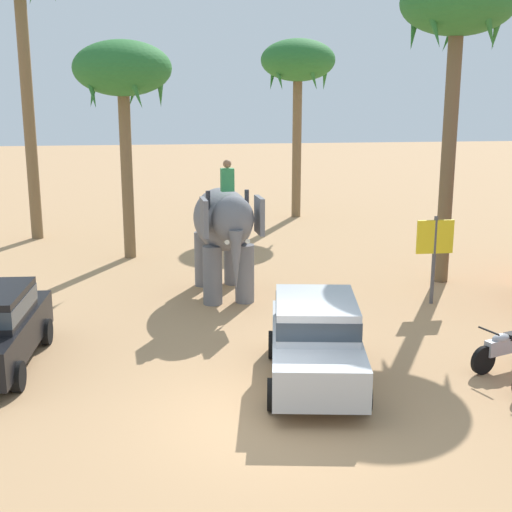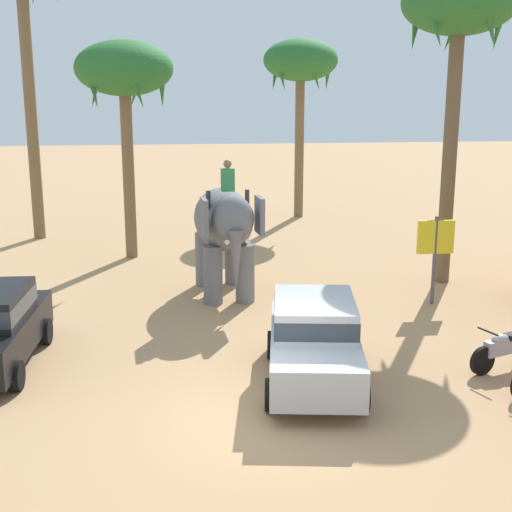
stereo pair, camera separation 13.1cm
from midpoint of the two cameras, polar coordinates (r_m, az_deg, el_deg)
The scene contains 8 objects.
ground_plane at distance 12.95m, azimuth 0.39°, elevation -12.88°, with size 120.00×120.00×0.00m, color tan.
car_sedan_foreground at distance 14.09m, azimuth 4.56°, elevation -6.56°, with size 2.33×4.31×1.70m.
elephant_with_mahout at distance 19.50m, azimuth -2.78°, elevation 2.41°, with size 1.86×3.94×3.88m.
motorcycle_far_in_row at distance 15.66m, azimuth 19.20°, elevation -7.00°, with size 1.72×0.81×0.94m.
palm_tree_near_hut at distance 24.07m, azimuth -10.86°, elevation 14.23°, with size 3.20×3.20×7.21m.
palm_tree_left_of_road at distance 31.44m, azimuth 3.27°, elevation 15.12°, with size 3.20×3.20×7.72m.
palm_tree_far_back at distance 21.43m, azimuth 15.75°, elevation 18.30°, with size 3.20×3.20×8.90m.
signboard_yellow at distance 19.40m, azimuth 14.02°, elevation 1.04°, with size 1.00×0.10×2.40m.
Camera 1 is at (-1.59, -11.48, 5.78)m, focal length 49.62 mm.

